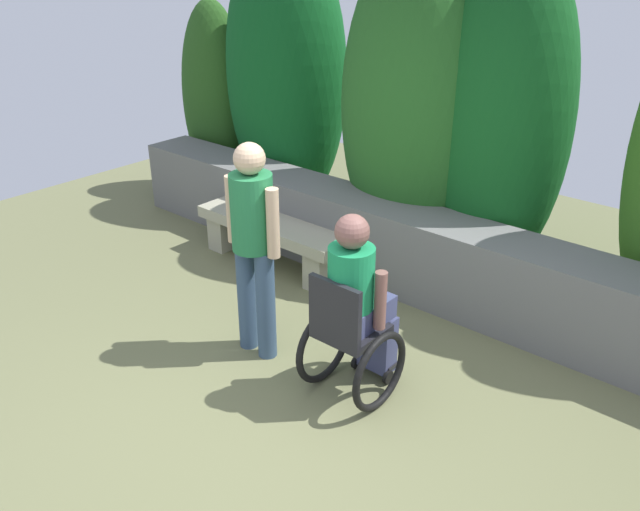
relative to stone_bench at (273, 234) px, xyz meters
name	(u,v)px	position (x,y,z in m)	size (l,w,h in m)	color
ground_plane	(276,430)	(1.67, -1.71, -0.31)	(10.61, 10.61, 0.00)	#666945
stone_retaining_wall	(453,265)	(1.67, 0.44, 0.05)	(7.55, 0.54, 0.73)	slate
hedge_backdrop	(468,122)	(1.35, 1.06, 1.09)	(7.93, 1.21, 3.00)	#234D19
stone_bench	(273,234)	(0.00, 0.00, 0.00)	(1.63, 0.45, 0.45)	#9B987F
person_in_wheelchair	(355,312)	(1.78, -1.05, 0.31)	(0.53, 0.66, 1.33)	black
person_standing_companion	(253,238)	(0.93, -1.13, 0.63)	(0.49, 0.30, 1.62)	#354D68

